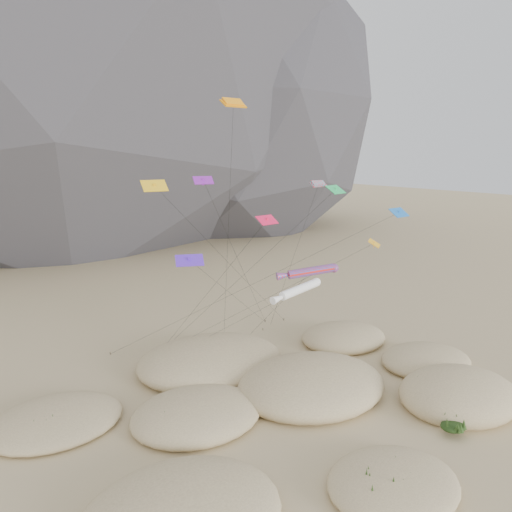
{
  "coord_description": "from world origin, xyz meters",
  "views": [
    {
      "loc": [
        -28.61,
        -29.74,
        23.41
      ],
      "look_at": [
        -0.41,
        12.0,
        12.95
      ],
      "focal_mm": 35.0,
      "sensor_mm": 36.0,
      "label": 1
    }
  ],
  "objects": [
    {
      "name": "kite_stakes",
      "position": [
        1.4,
        23.67,
        0.15
      ],
      "size": [
        24.51,
        5.34,
        0.3
      ],
      "color": "#3F2D1E",
      "rests_on": "ground"
    },
    {
      "name": "orange_parafoil",
      "position": [
        -0.9,
        15.42,
        28.06
      ],
      "size": [
        5.1,
        9.53,
        28.9
      ],
      "color": "orange",
      "rests_on": "ground"
    },
    {
      "name": "multi_parafoil",
      "position": [
        9.43,
        13.95,
        19.61
      ],
      "size": [
        2.04,
        10.4,
        20.32
      ],
      "color": "#FF1A2F",
      "rests_on": "ground"
    },
    {
      "name": "dune_grass",
      "position": [
        -0.81,
        3.33,
        0.86
      ],
      "size": [
        42.23,
        28.11,
        1.57
      ],
      "color": "black",
      "rests_on": "ground"
    },
    {
      "name": "ground",
      "position": [
        0.0,
        0.0,
        0.0
      ],
      "size": [
        500.0,
        500.0,
        0.0
      ],
      "primitive_type": "plane",
      "color": "#CCB789",
      "rests_on": "ground"
    },
    {
      "name": "dunes",
      "position": [
        -1.25,
        5.57,
        0.75
      ],
      "size": [
        48.58,
        36.47,
        4.13
      ],
      "color": "#CCB789",
      "rests_on": "ground"
    },
    {
      "name": "white_tube_kite",
      "position": [
        2.73,
        8.94,
        9.51
      ],
      "size": [
        10.58,
        14.36,
        10.25
      ],
      "color": "white",
      "rests_on": "ground"
    },
    {
      "name": "rainbow_tube_kite",
      "position": [
        5.62,
        10.58,
        10.76
      ],
      "size": [
        6.79,
        12.11,
        11.55
      ],
      "color": "red",
      "rests_on": "ground"
    },
    {
      "name": "delta_kites",
      "position": [
        1.78,
        10.43,
        16.59
      ],
      "size": [
        27.08,
        21.18,
        21.12
      ],
      "color": "#FFA90D",
      "rests_on": "ground"
    }
  ]
}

